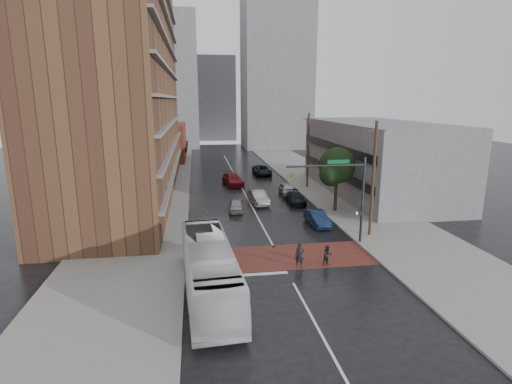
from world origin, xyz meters
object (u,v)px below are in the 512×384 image
car_travel_a (236,205)px  suv_travel (262,170)px  car_travel_b (259,198)px  transit_bus (209,269)px  car_parked_mid (296,198)px  pedestrian_b (328,255)px  car_parked_far (288,189)px  pedestrian_a (300,255)px  car_travel_c (233,180)px  car_parked_near (317,218)px

car_travel_a → suv_travel: bearing=79.0°
car_travel_b → transit_bus: bearing=-113.5°
car_travel_a → car_travel_b: (2.86, 2.66, 0.11)m
car_travel_a → car_parked_mid: 7.48m
pedestrian_b → car_parked_far: (2.08, 21.69, 0.01)m
car_parked_far → transit_bus: bearing=-112.1°
pedestrian_a → car_parked_far: bearing=97.3°
pedestrian_a → car_travel_c: 28.88m
transit_bus → pedestrian_a: size_ratio=6.57×
car_travel_a → pedestrian_a: bearing=-73.0°
transit_bus → car_travel_b: bearing=69.6°
car_parked_mid → car_travel_b: bearing=175.5°
car_travel_a → car_parked_near: bearing=-34.2°
car_parked_near → pedestrian_a: bearing=-116.5°
car_travel_a → car_travel_b: bearing=48.8°
transit_bus → suv_travel: size_ratio=2.21×
transit_bus → pedestrian_b: 9.18m
suv_travel → car_travel_b: bearing=-102.7°
car_travel_a → car_parked_near: car_parked_near is taller
car_parked_mid → car_parked_far: 4.19m
car_travel_a → car_travel_c: size_ratio=0.71×
pedestrian_b → car_travel_c: bearing=82.1°
car_travel_c → car_parked_far: car_travel_c is taller
car_parked_near → car_parked_far: (0.00, 12.44, 0.07)m
car_travel_b → suv_travel: 18.21m
pedestrian_a → car_parked_mid: bearing=94.8°
car_travel_c → car_travel_b: bearing=-89.8°
pedestrian_a → car_parked_mid: (4.14, 17.50, -0.28)m
transit_bus → car_parked_near: transit_bus is taller
car_travel_b → car_parked_mid: 4.30m
car_travel_c → suv_travel: 8.80m
transit_bus → car_travel_a: bearing=75.6°
transit_bus → car_parked_far: bearing=63.2°
transit_bus → car_parked_near: 16.37m
pedestrian_a → suv_travel: 35.97m
pedestrian_b → car_parked_far: bearing=68.4°
car_parked_mid → car_parked_far: size_ratio=0.98×
pedestrian_a → car_travel_a: size_ratio=0.48×
car_travel_a → car_parked_mid: car_travel_a is taller
car_travel_b → car_travel_c: 11.05m
pedestrian_b → car_parked_near: (2.08, 9.25, -0.06)m
transit_bus → car_travel_b: (6.37, 21.08, -0.91)m
suv_travel → car_parked_far: (0.89, -14.14, 0.01)m
pedestrian_b → car_travel_c: 29.11m
transit_bus → car_travel_c: (4.44, 31.96, -0.89)m
car_travel_c → car_parked_near: bearing=-82.3°
suv_travel → car_parked_near: size_ratio=1.29×
car_travel_b → car_parked_near: 9.68m
car_parked_near → car_parked_mid: (0.00, 8.25, -0.06)m
car_travel_a → car_parked_mid: size_ratio=0.88×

